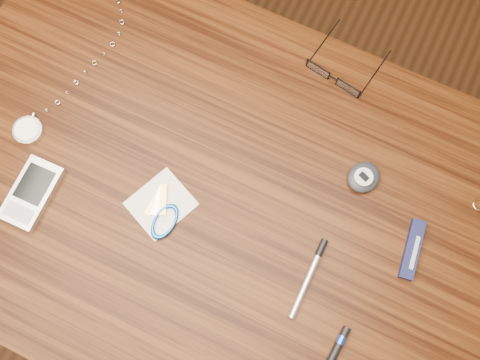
{
  "coord_description": "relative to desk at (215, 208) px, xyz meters",
  "views": [
    {
      "loc": [
        0.13,
        -0.17,
        1.6
      ],
      "look_at": [
        0.03,
        0.04,
        0.76
      ],
      "focal_mm": 40.0,
      "sensor_mm": 36.0,
      "label": 1
    }
  ],
  "objects": [
    {
      "name": "pedometer",
      "position": [
        0.21,
        0.13,
        0.11
      ],
      "size": [
        0.07,
        0.07,
        0.02
      ],
      "color": "black",
      "rests_on": "desk"
    },
    {
      "name": "black_blue_pen",
      "position": [
        0.28,
        -0.14,
        0.11
      ],
      "size": [
        0.02,
        0.1,
        0.01
      ],
      "color": "black",
      "rests_on": "desk"
    },
    {
      "name": "silver_pen",
      "position": [
        0.2,
        -0.05,
        0.11
      ],
      "size": [
        0.01,
        0.13,
        0.01
      ],
      "color": "silver",
      "rests_on": "desk"
    },
    {
      "name": "pocket_watch",
      "position": [
        -0.33,
        -0.03,
        0.11
      ],
      "size": [
        0.08,
        0.33,
        0.02
      ],
      "color": "silver",
      "rests_on": "desk"
    },
    {
      "name": "notepad_keys",
      "position": [
        -0.06,
        -0.06,
        0.11
      ],
      "size": [
        0.11,
        0.12,
        0.01
      ],
      "color": "white",
      "rests_on": "desk"
    },
    {
      "name": "pda_phone",
      "position": [
        -0.26,
        -0.13,
        0.11
      ],
      "size": [
        0.06,
        0.12,
        0.02
      ],
      "color": "#B6B6BA",
      "rests_on": "desk"
    },
    {
      "name": "desk",
      "position": [
        0.0,
        0.0,
        0.0
      ],
      "size": [
        1.0,
        0.7,
        0.75
      ],
      "color": "#361908",
      "rests_on": "ground"
    },
    {
      "name": "pocket_knife",
      "position": [
        0.33,
        0.06,
        0.11
      ],
      "size": [
        0.03,
        0.1,
        0.01
      ],
      "color": "#11133A",
      "rests_on": "desk"
    },
    {
      "name": "gold_ring",
      "position": [
        0.4,
        0.17,
        0.1
      ],
      "size": [
        0.02,
        0.02,
        0.0
      ],
      "primitive_type": "torus",
      "rotation": [
        0.0,
        0.0,
        0.1
      ],
      "color": "#EDC363",
      "rests_on": "desk"
    },
    {
      "name": "ground",
      "position": [
        0.0,
        0.0,
        -0.65
      ],
      "size": [
        3.8,
        3.8,
        0.0
      ],
      "primitive_type": "plane",
      "color": "#472814",
      "rests_on": "ground"
    },
    {
      "name": "eyeglasses",
      "position": [
        0.1,
        0.28,
        0.11
      ],
      "size": [
        0.13,
        0.13,
        0.02
      ],
      "color": "black",
      "rests_on": "desk"
    }
  ]
}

